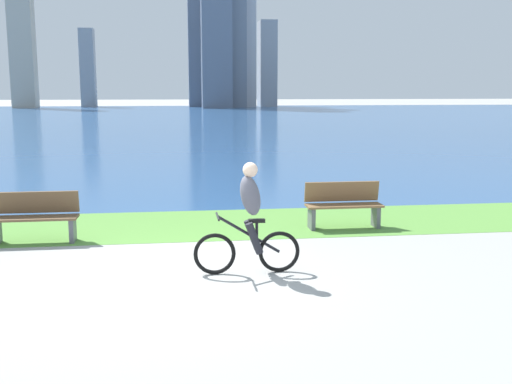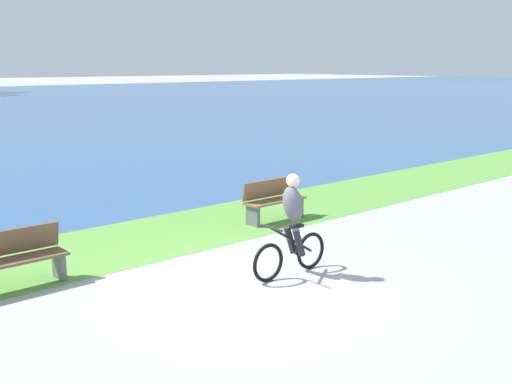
{
  "view_description": "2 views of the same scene",
  "coord_description": "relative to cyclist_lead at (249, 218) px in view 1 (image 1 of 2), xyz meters",
  "views": [
    {
      "loc": [
        -0.13,
        -8.73,
        2.71
      ],
      "look_at": [
        1.18,
        1.12,
        1.03
      ],
      "focal_mm": 43.02,
      "sensor_mm": 36.0,
      "label": 1
    },
    {
      "loc": [
        -5.81,
        -6.74,
        3.36
      ],
      "look_at": [
        0.76,
        0.69,
        1.29
      ],
      "focal_mm": 43.13,
      "sensor_mm": 36.0,
      "label": 2
    }
  ],
  "objects": [
    {
      "name": "bench_near_path",
      "position": [
        -3.56,
        2.37,
        -0.38
      ],
      "size": [
        1.5,
        0.47,
        0.9
      ],
      "color": "brown",
      "rests_on": "ground"
    },
    {
      "name": "ground_plane",
      "position": [
        -0.93,
        -0.01,
        -0.83
      ],
      "size": [
        300.0,
        300.0,
        0.0
      ],
      "primitive_type": "plane",
      "color": "#9E9E99"
    },
    {
      "name": "cyclist_lead",
      "position": [
        0.0,
        0.0,
        0.0
      ],
      "size": [
        1.59,
        0.52,
        1.66
      ],
      "color": "black",
      "rests_on": "ground"
    },
    {
      "name": "bench_far_along_path",
      "position": [
        2.2,
        2.79,
        -0.38
      ],
      "size": [
        1.5,
        0.47,
        0.9
      ],
      "color": "brown",
      "rests_on": "ground"
    },
    {
      "name": "city_skyline_far_shore",
      "position": [
        1.91,
        82.33,
        9.25
      ],
      "size": [
        38.0,
        11.38,
        23.58
      ],
      "color": "#ADA899",
      "rests_on": "ground"
    },
    {
      "name": "grass_strip_bayside",
      "position": [
        -0.93,
        3.4,
        -0.83
      ],
      "size": [
        120.0,
        2.84,
        0.01
      ],
      "primitive_type": "cube",
      "color": "#59933D",
      "rests_on": "ground"
    },
    {
      "name": "bay_water_surface",
      "position": [
        -0.93,
        47.94,
        -0.83
      ],
      "size": [
        300.0,
        86.24,
        0.0
      ],
      "primitive_type": "cube",
      "color": "#2D568C",
      "rests_on": "ground"
    }
  ]
}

